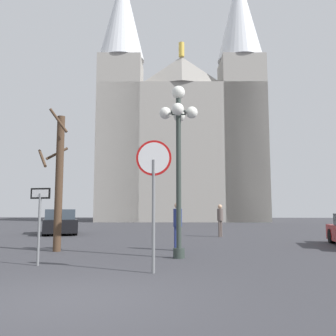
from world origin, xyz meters
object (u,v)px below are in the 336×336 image
object	(u,v)px
cathedral	(181,134)
bare_tree	(58,180)
pedestrian_walking	(178,221)
pedestrian_standing	(220,217)
parked_car_far_black	(60,222)
stop_sign	(154,177)
street_lamp	(179,137)
one_way_arrow_sign	(40,215)

from	to	relation	value
cathedral	bare_tree	distance (m)	35.02
pedestrian_walking	pedestrian_standing	world-z (taller)	pedestrian_standing
bare_tree	parked_car_far_black	distance (m)	9.65
bare_tree	cathedral	bearing A→B (deg)	85.04
cathedral	parked_car_far_black	distance (m)	27.81
stop_sign	parked_car_far_black	size ratio (longest dim) A/B	0.70
cathedral	stop_sign	bearing A→B (deg)	-88.39
stop_sign	pedestrian_standing	world-z (taller)	stop_sign
bare_tree	pedestrian_standing	distance (m)	9.84
stop_sign	street_lamp	distance (m)	3.11
cathedral	stop_sign	xyz separation A→B (m)	(1.06, -37.91, -9.03)
stop_sign	street_lamp	world-z (taller)	street_lamp
pedestrian_walking	pedestrian_standing	distance (m)	7.06
stop_sign	pedestrian_standing	distance (m)	11.82
one_way_arrow_sign	street_lamp	size ratio (longest dim) A/B	0.38
street_lamp	parked_car_far_black	world-z (taller)	street_lamp
bare_tree	pedestrian_standing	size ratio (longest dim) A/B	2.93
parked_car_far_black	pedestrian_standing	bearing A→B (deg)	-8.46
parked_car_far_black	pedestrian_standing	world-z (taller)	pedestrian_standing
parked_car_far_black	one_way_arrow_sign	bearing A→B (deg)	-71.16
street_lamp	parked_car_far_black	bearing A→B (deg)	127.19
bare_tree	pedestrian_walking	distance (m)	4.62
pedestrian_standing	cathedral	bearing A→B (deg)	97.23
one_way_arrow_sign	cathedral	bearing A→B (deg)	86.67
stop_sign	parked_car_far_black	distance (m)	14.99
street_lamp	pedestrian_walking	size ratio (longest dim) A/B	3.13
stop_sign	parked_car_far_black	world-z (taller)	stop_sign
street_lamp	pedestrian_standing	distance (m)	9.44
bare_tree	parked_car_far_black	size ratio (longest dim) A/B	1.14
stop_sign	street_lamp	size ratio (longest dim) A/B	0.58
one_way_arrow_sign	street_lamp	distance (m)	4.76
street_lamp	one_way_arrow_sign	bearing A→B (deg)	-154.12
street_lamp	pedestrian_standing	bearing A→B (deg)	78.44
parked_car_far_black	pedestrian_standing	xyz separation A→B (m)	(9.62, -1.43, 0.37)
street_lamp	pedestrian_walking	world-z (taller)	street_lamp
one_way_arrow_sign	parked_car_far_black	size ratio (longest dim) A/B	0.46
stop_sign	bare_tree	bearing A→B (deg)	134.17
pedestrian_walking	one_way_arrow_sign	bearing A→B (deg)	-132.47
stop_sign	one_way_arrow_sign	distance (m)	3.46
stop_sign	pedestrian_standing	size ratio (longest dim) A/B	1.80
stop_sign	one_way_arrow_sign	bearing A→B (deg)	164.47
pedestrian_walking	cathedral	bearing A→B (deg)	92.39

